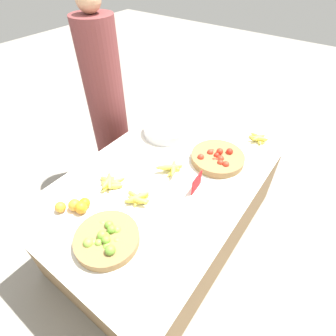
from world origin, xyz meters
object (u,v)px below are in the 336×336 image
(lime_bowl, at_px, (106,239))
(metal_bowl, at_px, (167,129))
(price_sign, at_px, (197,183))
(tomato_basket, at_px, (218,158))
(vendor_person, at_px, (107,106))

(lime_bowl, height_order, metal_bowl, lime_bowl)
(metal_bowl, xyz_separation_m, price_sign, (-0.39, -0.52, 0.02))
(tomato_basket, relative_size, price_sign, 2.95)
(metal_bowl, bearing_deg, tomato_basket, -97.12)
(vendor_person, bearing_deg, lime_bowl, -134.54)
(lime_bowl, relative_size, price_sign, 2.70)
(tomato_basket, height_order, price_sign, price_sign)
(lime_bowl, distance_m, price_sign, 0.64)
(vendor_person, bearing_deg, price_sign, -105.38)
(metal_bowl, bearing_deg, lime_bowl, -161.00)
(lime_bowl, distance_m, vendor_person, 1.31)
(metal_bowl, xyz_separation_m, vendor_person, (-0.08, 0.59, 0.05))
(metal_bowl, height_order, vendor_person, vendor_person)
(tomato_basket, relative_size, metal_bowl, 1.02)
(tomato_basket, distance_m, price_sign, 0.33)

